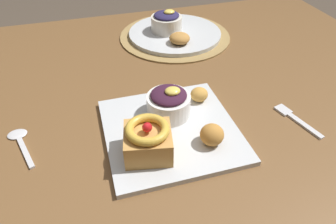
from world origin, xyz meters
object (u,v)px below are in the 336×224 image
Objects in this scene: back_plate at (175,33)px; back_pastry at (180,38)px; back_ramekin at (167,22)px; cake_slice at (148,140)px; front_plate at (171,130)px; berry_ramekin at (169,103)px; fork at (295,118)px; fritter_front at (212,135)px; fritter_middle at (199,94)px; spoon at (21,142)px.

back_plate is 4.77× the size of back_pastry.
back_plate is 3.02× the size of back_ramekin.
front_plate is at bearing 41.88° from cake_slice.
fork is (0.27, -0.08, -0.04)m from berry_ramekin.
back_pastry is (0.07, 0.42, -0.00)m from fritter_front.
back_pastry is (0.04, 0.28, 0.00)m from fritter_middle.
berry_ramekin is (0.01, 0.05, 0.04)m from front_plate.
spoon is at bearing 155.37° from cake_slice.
fritter_front is (0.06, -0.06, 0.03)m from front_plate.
back_ramekin is 0.78× the size of fork.
spoon is (-0.44, -0.30, -0.03)m from back_pastry.
spoon is at bearing 66.57° from fork.
front_plate is 2.76× the size of back_ramekin.
berry_ramekin is at bearing -105.45° from back_ramekin.
fritter_front is at bearing -100.67° from fritter_middle.
back_plate is at bearing 82.51° from back_pastry.
fritter_front is (0.13, -0.01, -0.01)m from cake_slice.
cake_slice reaches higher than fritter_front.
cake_slice reaches higher than back_plate.
berry_ramekin is 0.41m from back_plate.
front_plate is at bearing 135.75° from fritter_front.
back_plate reaches higher than fork.
front_plate is 0.46m from back_plate.
fork is at bearing -74.31° from back_plate.
cake_slice is 1.04× the size of back_ramekin.
cake_slice is 0.83× the size of spoon.
back_ramekin reaches higher than berry_ramekin.
cake_slice is 0.20m from fritter_middle.
back_ramekin reaches higher than fork.
back_pastry is at bearing -97.49° from back_plate.
cake_slice reaches higher than back_pastry.
fritter_front reaches higher than spoon.
fork is (0.19, -0.11, -0.03)m from fritter_middle.
cake_slice reaches higher than fork.
fritter_middle is at bearing -94.57° from back_ramekin.
fork is at bearing -7.55° from front_plate.
back_ramekin is (0.12, 0.45, 0.04)m from front_plate.
berry_ramekin is at bearing -110.11° from spoon.
back_ramekin is 1.58× the size of back_pastry.
back_ramekin reaches higher than back_plate.
spoon is (-0.30, 0.06, -0.00)m from front_plate.
fork is at bearing -72.17° from back_ramekin.
berry_ramekin is 0.77× the size of spoon.
back_plate reaches higher than spoon.
fork and spoon have the same top height.
berry_ramekin is at bearing 55.36° from cake_slice.
back_pastry is at bearing 69.31° from front_plate.
cake_slice is at bearing 175.98° from fritter_front.
cake_slice is at bearing -132.99° from spoon.
back_pastry is 0.49× the size of fork.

